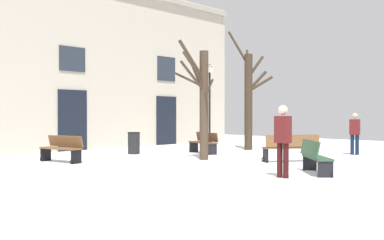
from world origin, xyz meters
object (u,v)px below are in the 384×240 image
(bench_back_to_back_right, at_px, (291,147))
(streetlamp, at_px, (210,96))
(litter_bin, at_px, (134,143))
(bench_facing_shops, at_px, (204,143))
(bench_near_center_tree, at_px, (62,148))
(person_strolling, at_px, (283,137))
(bench_by_litter_bin, at_px, (315,157))
(tree_left_of_center, at_px, (249,96))
(person_by_shop_door, at_px, (355,132))
(tree_center, at_px, (202,99))

(bench_back_to_back_right, bearing_deg, streetlamp, -83.74)
(litter_bin, xyz_separation_m, bench_facing_shops, (2.14, -1.80, -0.00))
(streetlamp, distance_m, bench_near_center_tree, 9.64)
(streetlamp, xyz_separation_m, person_strolling, (-7.20, -8.97, -1.49))
(litter_bin, distance_m, bench_by_litter_bin, 8.02)
(tree_left_of_center, distance_m, person_strolling, 8.75)
(litter_bin, xyz_separation_m, person_by_shop_door, (5.79, -6.40, 0.46))
(streetlamp, distance_m, litter_bin, 6.20)
(bench_facing_shops, xyz_separation_m, bench_back_to_back_right, (-0.33, -4.24, 0.05))
(streetlamp, height_order, person_by_shop_door, streetlamp)
(bench_facing_shops, bearing_deg, bench_near_center_tree, -85.84)
(person_strolling, bearing_deg, litter_bin, -9.52)
(bench_by_litter_bin, bearing_deg, streetlamp, 12.29)
(bench_by_litter_bin, relative_size, person_by_shop_door, 0.88)
(litter_bin, distance_m, bench_back_to_back_right, 6.30)
(tree_left_of_center, xyz_separation_m, person_strolling, (-6.36, -5.85, -1.36))
(litter_bin, bearing_deg, bench_by_litter_bin, -91.59)
(litter_bin, distance_m, person_by_shop_door, 8.65)
(tree_left_of_center, relative_size, litter_bin, 6.13)
(tree_center, xyz_separation_m, litter_bin, (-0.28, 3.45, -1.66))
(tree_left_of_center, bearing_deg, bench_facing_shops, 176.20)
(tree_left_of_center, relative_size, bench_facing_shops, 3.28)
(bench_facing_shops, relative_size, person_strolling, 0.90)
(bench_by_litter_bin, bearing_deg, bench_back_to_back_right, -0.32)
(bench_near_center_tree, bearing_deg, bench_back_to_back_right, 34.14)
(litter_bin, bearing_deg, person_by_shop_door, -47.84)
(streetlamp, distance_m, bench_back_to_back_right, 8.43)
(tree_left_of_center, bearing_deg, streetlamp, 74.85)
(tree_left_of_center, bearing_deg, person_strolling, -137.37)
(bench_by_litter_bin, bearing_deg, bench_facing_shops, 24.53)
(bench_near_center_tree, xyz_separation_m, bench_by_litter_bin, (3.29, -7.34, -0.00))
(tree_left_of_center, distance_m, bench_facing_shops, 3.37)
(bench_near_center_tree, relative_size, bench_facing_shops, 1.05)
(bench_by_litter_bin, xyz_separation_m, person_by_shop_door, (6.02, 1.62, 0.44))
(tree_center, distance_m, person_strolling, 4.85)
(tree_center, bearing_deg, bench_facing_shops, 41.69)
(person_by_shop_door, relative_size, person_strolling, 0.90)
(tree_center, xyz_separation_m, streetlamp, (5.45, 4.59, 0.41))
(bench_by_litter_bin, distance_m, person_by_shop_door, 6.25)
(tree_center, relative_size, person_strolling, 2.27)
(tree_center, xyz_separation_m, bench_by_litter_bin, (-0.51, -4.57, -1.64))
(tree_left_of_center, relative_size, streetlamp, 1.29)
(bench_facing_shops, distance_m, person_strolling, 7.06)
(tree_center, height_order, streetlamp, streetlamp)
(person_by_shop_door, bearing_deg, streetlamp, 164.26)
(streetlamp, xyz_separation_m, bench_by_litter_bin, (-5.95, -9.16, -2.05))
(bench_facing_shops, height_order, person_by_shop_door, person_by_shop_door)
(bench_facing_shops, height_order, bench_back_to_back_right, bench_back_to_back_right)
(bench_by_litter_bin, xyz_separation_m, person_strolling, (-1.25, 0.19, 0.56))
(tree_center, xyz_separation_m, person_strolling, (-1.76, -4.39, -1.08))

